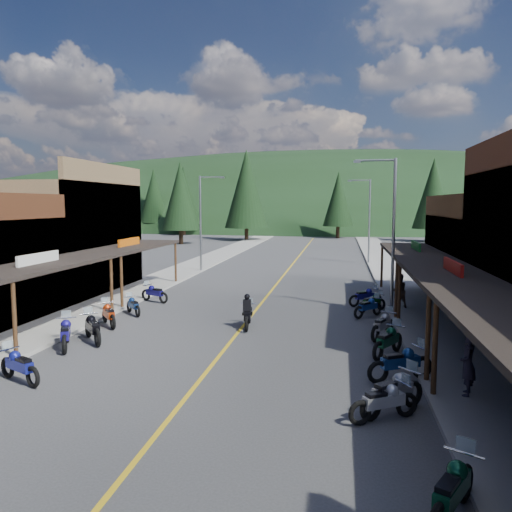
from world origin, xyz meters
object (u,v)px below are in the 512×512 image
at_px(rider_on_bike, 248,314).
at_px(pine_7, 154,196).
at_px(pine_0, 80,199).
at_px(pine_9, 509,198).
at_px(pine_1, 183,195).
at_px(shop_west_3, 55,238).
at_px(bike_east_9, 383,324).
at_px(bike_east_7, 401,361).
at_px(bike_west_9, 109,313).
at_px(bike_west_11, 154,292).
at_px(shop_east_3, 510,261).
at_px(bike_east_10, 368,306).
at_px(pedestrian_east_a, 468,364).
at_px(pine_11, 491,190).
at_px(pine_2, 246,189).
at_px(bike_west_6, 19,364).
at_px(streetlight_2, 391,228).
at_px(streetlight_3, 368,217).
at_px(pine_3, 338,199).
at_px(bike_east_11, 372,302).
at_px(streetlight_1, 202,219).
at_px(bike_east_12, 365,296).
at_px(bike_west_10, 133,305).
at_px(pine_4, 433,193).
at_px(bike_east_8, 388,340).
at_px(bike_east_5, 384,400).
at_px(bike_west_7, 66,332).
at_px(pine_10, 180,196).
at_px(pine_8, 124,202).
at_px(pedestrian_east_b, 399,291).
at_px(bike_east_6, 393,390).
at_px(bike_west_8, 93,327).
at_px(bike_east_4, 452,489).

bearing_deg(rider_on_bike, pine_7, 108.09).
bearing_deg(pine_0, pine_9, -14.88).
bearing_deg(pine_9, pine_1, 152.49).
relative_size(shop_west_3, bike_east_9, 5.01).
bearing_deg(bike_east_7, bike_west_9, -139.46).
bearing_deg(bike_west_11, shop_east_3, -57.41).
relative_size(bike_east_9, bike_east_10, 1.09).
bearing_deg(pedestrian_east_a, pine_9, 176.20).
bearing_deg(pine_11, shop_east_3, -103.17).
bearing_deg(pedestrian_east_a, bike_west_9, -99.99).
height_order(pine_2, bike_west_6, pine_2).
xyz_separation_m(streetlight_2, streetlight_3, (0.00, 22.00, 0.00)).
height_order(pine_1, pine_3, pine_1).
distance_m(pine_0, bike_east_11, 70.89).
bearing_deg(bike_east_10, bike_east_9, -41.66).
xyz_separation_m(streetlight_1, bike_east_9, (13.22, -18.84, -3.84)).
relative_size(pine_9, bike_east_12, 5.21).
relative_size(shop_east_3, streetlight_3, 1.36).
bearing_deg(bike_west_10, pine_4, 24.17).
xyz_separation_m(streetlight_1, pedestrian_east_a, (15.11, -25.32, -3.39)).
bearing_deg(pine_4, bike_east_9, -101.66).
bearing_deg(streetlight_2, bike_east_8, -95.38).
xyz_separation_m(bike_west_11, bike_east_11, (12.33, -0.47, -0.05)).
relative_size(pine_3, bike_east_12, 5.31).
bearing_deg(bike_east_5, bike_east_8, 143.08).
distance_m(shop_east_3, bike_west_9, 21.63).
xyz_separation_m(pine_3, bike_east_11, (2.14, -57.49, -5.94)).
distance_m(pine_9, bike_west_7, 54.91).
bearing_deg(pedestrian_east_a, pine_10, -139.52).
bearing_deg(pine_8, pine_3, 45.00).
xyz_separation_m(streetlight_2, bike_east_5, (-1.32, -13.23, -3.87)).
xyz_separation_m(pine_11, bike_west_7, (-26.23, -38.48, -6.52)).
bearing_deg(streetlight_3, pine_7, 130.26).
relative_size(streetlight_1, pine_9, 0.74).
xyz_separation_m(pine_8, pedestrian_east_b, (29.58, -30.95, -4.90)).
distance_m(pine_3, bike_east_6, 70.99).
bearing_deg(bike_east_12, pine_0, -171.50).
distance_m(bike_east_5, bike_east_9, 8.42).
xyz_separation_m(shop_west_3, pine_3, (17.78, 54.70, 2.96)).
relative_size(streetlight_2, bike_west_6, 3.73).
distance_m(pine_0, pedestrian_east_a, 81.33).
xyz_separation_m(bike_west_8, bike_east_5, (11.25, -5.76, -0.07)).
height_order(shop_west_3, bike_east_4, shop_west_3).
bearing_deg(bike_west_8, shop_west_3, 86.78).
height_order(streetlight_3, pedestrian_east_a, streetlight_3).
height_order(shop_east_3, bike_west_7, shop_east_3).
distance_m(pine_1, bike_east_7, 78.50).
bearing_deg(bike_east_12, pine_8, -170.06).
height_order(streetlight_2, bike_west_8, streetlight_2).
relative_size(bike_west_10, bike_east_12, 0.89).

